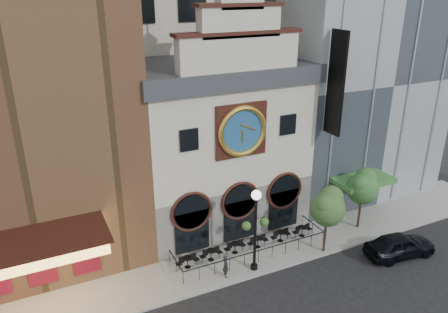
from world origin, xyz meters
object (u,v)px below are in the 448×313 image
(bistro_3, at_px, (258,241))
(pedestrian, at_px, (226,266))
(bistro_1, at_px, (211,254))
(bistro_5, at_px, (302,230))
(bistro_0, at_px, (188,261))
(bistro_4, at_px, (281,235))
(bistro_2, at_px, (235,247))
(car_right, at_px, (400,245))
(lamppost, at_px, (255,222))
(tree_right, at_px, (363,186))
(tree_left, at_px, (328,206))

(bistro_3, height_order, pedestrian, pedestrian)
(bistro_1, relative_size, bistro_5, 1.00)
(bistro_0, bearing_deg, bistro_5, -0.34)
(bistro_3, height_order, bistro_4, same)
(bistro_2, relative_size, car_right, 0.32)
(pedestrian, bearing_deg, bistro_5, -71.68)
(bistro_5, distance_m, lamppost, 6.24)
(bistro_2, xyz_separation_m, car_right, (10.09, -4.92, 0.22))
(bistro_2, xyz_separation_m, tree_right, (10.00, -0.94, 2.96))
(bistro_3, relative_size, bistro_4, 1.00)
(pedestrian, height_order, tree_left, tree_left)
(bistro_2, distance_m, bistro_5, 5.41)
(bistro_4, distance_m, tree_right, 7.09)
(bistro_0, distance_m, bistro_2, 3.53)
(bistro_0, bearing_deg, pedestrian, -45.59)
(bistro_2, relative_size, lamppost, 0.28)
(pedestrian, relative_size, tree_left, 0.32)
(tree_left, bearing_deg, bistro_1, 162.76)
(pedestrian, distance_m, tree_left, 7.87)
(bistro_5, relative_size, lamppost, 0.28)
(bistro_2, xyz_separation_m, bistro_4, (3.61, -0.10, 0.00))
(bistro_0, bearing_deg, bistro_2, 2.53)
(tree_right, bearing_deg, bistro_1, 175.72)
(bistro_5, height_order, pedestrian, pedestrian)
(pedestrian, bearing_deg, car_right, -99.89)
(bistro_0, distance_m, bistro_3, 5.27)
(bistro_2, distance_m, car_right, 11.23)
(bistro_2, xyz_separation_m, tree_left, (5.69, -2.39, 3.00))
(bistro_3, distance_m, car_right, 9.65)
(bistro_2, bearing_deg, car_right, -26.01)
(bistro_2, bearing_deg, bistro_5, -2.21)
(bistro_1, height_order, tree_left, tree_left)
(bistro_0, bearing_deg, bistro_4, 0.46)
(bistro_0, height_order, bistro_2, same)
(bistro_1, relative_size, tree_left, 0.33)
(lamppost, relative_size, tree_left, 1.20)
(bistro_0, xyz_separation_m, tree_right, (13.53, -0.79, 2.96))
(tree_left, bearing_deg, car_right, -29.92)
(bistro_1, xyz_separation_m, bistro_3, (3.57, -0.02, 0.00))
(bistro_5, xyz_separation_m, car_right, (4.69, -4.71, 0.22))
(bistro_1, height_order, bistro_5, same)
(bistro_1, distance_m, bistro_3, 3.57)
(lamppost, bearing_deg, bistro_0, 155.69)
(bistro_0, distance_m, bistro_1, 1.71)
(bistro_2, height_order, tree_right, tree_right)
(bistro_2, bearing_deg, bistro_4, -1.57)
(bistro_5, relative_size, tree_left, 0.33)
(bistro_0, height_order, bistro_4, same)
(bistro_3, relative_size, tree_left, 0.33)
(tree_left, relative_size, tree_right, 1.01)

